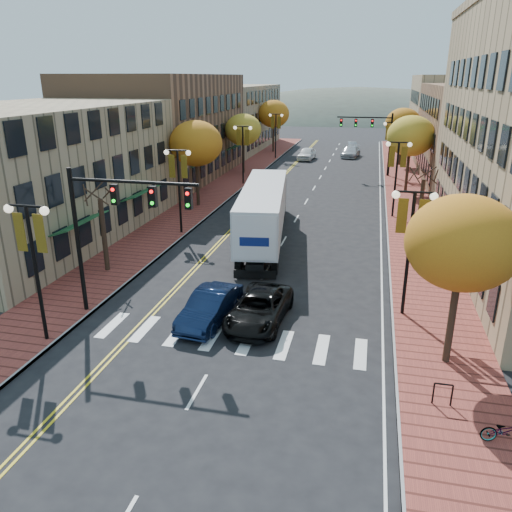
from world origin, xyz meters
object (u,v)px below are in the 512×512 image
Objects in this scene: semi_truck at (265,207)px; bicycle at (506,431)px; navy_sedan at (210,307)px; black_suv at (259,308)px.

bicycle is (11.54, -18.60, -1.79)m from semi_truck.
black_suv is (2.21, 0.50, -0.05)m from navy_sedan.
navy_sedan is 2.27m from black_suv.
navy_sedan is 3.03× the size of bicycle.
navy_sedan is 0.90× the size of black_suv.
navy_sedan is (0.16, -12.74, -1.58)m from semi_truck.
navy_sedan is at bearing 53.51° from bicycle.
semi_truck is 3.53× the size of navy_sedan.
semi_truck is 10.68× the size of bicycle.
black_suv is at bearing -87.00° from semi_truck.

